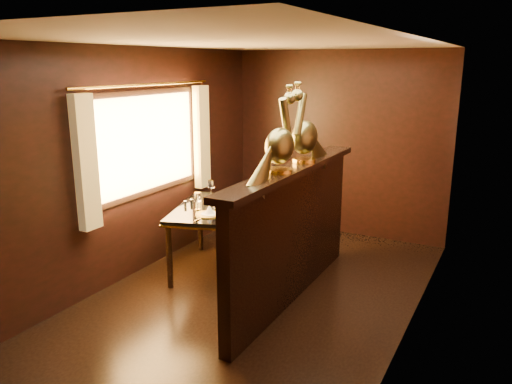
{
  "coord_description": "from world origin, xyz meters",
  "views": [
    {
      "loc": [
        2.22,
        -3.99,
        2.32
      ],
      "look_at": [
        -0.14,
        0.39,
        1.03
      ],
      "focal_mm": 35.0,
      "sensor_mm": 36.0,
      "label": 1
    }
  ],
  "objects_px": {
    "dining_table": "(212,212)",
    "chair_left": "(259,222)",
    "peacock_right": "(305,122)",
    "chair_right": "(264,227)",
    "peacock_left": "(280,130)"
  },
  "relations": [
    {
      "from": "dining_table",
      "to": "chair_left",
      "type": "bearing_deg",
      "value": -22.67
    },
    {
      "from": "dining_table",
      "to": "peacock_left",
      "type": "bearing_deg",
      "value": -44.66
    },
    {
      "from": "chair_left",
      "to": "peacock_left",
      "type": "height_order",
      "value": "peacock_left"
    },
    {
      "from": "dining_table",
      "to": "chair_right",
      "type": "xyz_separation_m",
      "value": [
        0.72,
        -0.11,
        -0.03
      ]
    },
    {
      "from": "chair_right",
      "to": "peacock_left",
      "type": "distance_m",
      "value": 1.24
    },
    {
      "from": "chair_left",
      "to": "chair_right",
      "type": "relative_size",
      "value": 1.04
    },
    {
      "from": "dining_table",
      "to": "chair_left",
      "type": "distance_m",
      "value": 0.64
    },
    {
      "from": "peacock_left",
      "to": "peacock_right",
      "type": "height_order",
      "value": "peacock_right"
    },
    {
      "from": "peacock_left",
      "to": "peacock_right",
      "type": "xyz_separation_m",
      "value": [
        0.0,
        0.56,
        0.01
      ]
    },
    {
      "from": "chair_left",
      "to": "peacock_right",
      "type": "relative_size",
      "value": 1.65
    },
    {
      "from": "dining_table",
      "to": "peacock_right",
      "type": "height_order",
      "value": "peacock_right"
    },
    {
      "from": "dining_table",
      "to": "peacock_left",
      "type": "relative_size",
      "value": 1.87
    },
    {
      "from": "dining_table",
      "to": "peacock_left",
      "type": "height_order",
      "value": "peacock_left"
    },
    {
      "from": "dining_table",
      "to": "chair_left",
      "type": "relative_size",
      "value": 1.1
    },
    {
      "from": "chair_left",
      "to": "peacock_left",
      "type": "distance_m",
      "value": 1.27
    }
  ]
}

